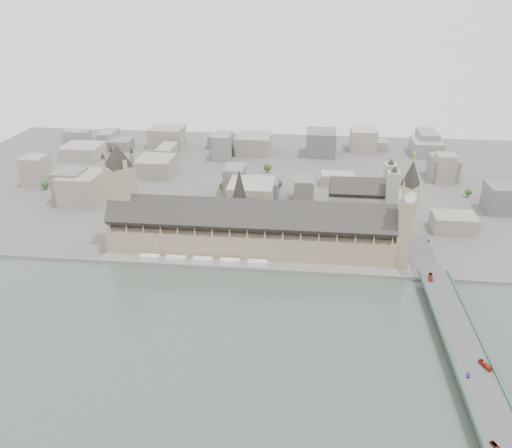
# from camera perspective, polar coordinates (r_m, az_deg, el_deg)

# --- Properties ---
(ground) EXTENTS (900.00, 900.00, 0.00)m
(ground) POSITION_cam_1_polar(r_m,az_deg,el_deg) (460.16, -1.01, -4.40)
(ground) COLOR #595651
(ground) RESTS_ON ground
(river_thames) EXTENTS (600.00, 600.00, 0.00)m
(river_thames) POSITION_cam_1_polar(r_m,az_deg,el_deg) (328.80, -4.71, -18.70)
(river_thames) COLOR #3F4A3F
(river_thames) RESTS_ON ground
(embankment_wall) EXTENTS (600.00, 1.50, 3.00)m
(embankment_wall) POSITION_cam_1_polar(r_m,az_deg,el_deg) (446.53, -1.24, -5.18)
(embankment_wall) COLOR gray
(embankment_wall) RESTS_ON ground
(river_terrace) EXTENTS (270.00, 15.00, 2.00)m
(river_terrace) POSITION_cam_1_polar(r_m,az_deg,el_deg) (453.21, -1.12, -4.75)
(river_terrace) COLOR gray
(river_terrace) RESTS_ON ground
(terrace_tents) EXTENTS (118.00, 7.00, 4.00)m
(terrace_tents) POSITION_cam_1_polar(r_m,az_deg,el_deg) (458.33, -6.10, -4.11)
(terrace_tents) COLOR white
(terrace_tents) RESTS_ON river_terrace
(palace_of_westminster) EXTENTS (265.00, 40.73, 55.44)m
(palace_of_westminster) POSITION_cam_1_polar(r_m,az_deg,el_deg) (466.82, -0.73, -0.78)
(palace_of_westminster) COLOR tan
(palace_of_westminster) RESTS_ON ground
(elizabeth_tower) EXTENTS (17.00, 17.00, 107.50)m
(elizabeth_tower) POSITION_cam_1_polar(r_m,az_deg,el_deg) (447.41, 16.90, 1.84)
(elizabeth_tower) COLOR tan
(elizabeth_tower) RESTS_ON ground
(victoria_tower) EXTENTS (30.00, 30.00, 100.00)m
(victoria_tower) POSITION_cam_1_polar(r_m,az_deg,el_deg) (487.95, -15.07, 3.67)
(victoria_tower) COLOR tan
(victoria_tower) RESTS_ON ground
(central_tower) EXTENTS (13.00, 13.00, 48.00)m
(central_tower) POSITION_cam_1_polar(r_m,az_deg,el_deg) (459.45, -1.91, 3.57)
(central_tower) COLOR gray
(central_tower) RESTS_ON ground
(westminster_bridge) EXTENTS (25.00, 325.00, 10.25)m
(westminster_bridge) POSITION_cam_1_polar(r_m,az_deg,el_deg) (397.00, 21.64, -10.91)
(westminster_bridge) COLOR #474749
(westminster_bridge) RESTS_ON ground
(bridge_parapets) EXTENTS (25.00, 235.00, 1.15)m
(bridge_parapets) POSITION_cam_1_polar(r_m,az_deg,el_deg) (359.97, 23.49, -14.30)
(bridge_parapets) COLOR #315A43
(bridge_parapets) RESTS_ON westminster_bridge
(westminster_abbey) EXTENTS (68.00, 36.00, 64.00)m
(westminster_abbey) POSITION_cam_1_polar(r_m,az_deg,el_deg) (535.19, 12.12, 2.44)
(westminster_abbey) COLOR #A29E91
(westminster_abbey) RESTS_ON ground
(city_skyline_inland) EXTENTS (720.00, 360.00, 38.00)m
(city_skyline_inland) POSITION_cam_1_polar(r_m,az_deg,el_deg) (676.59, 1.53, 7.30)
(city_skyline_inland) COLOR gray
(city_skyline_inland) RESTS_ON ground
(park_trees) EXTENTS (110.00, 30.00, 15.00)m
(park_trees) POSITION_cam_1_polar(r_m,az_deg,el_deg) (510.56, -1.31, -0.29)
(park_trees) COLOR #194518
(park_trees) RESTS_ON ground
(red_bus_north) EXTENTS (4.37, 11.43, 3.11)m
(red_bus_north) POSITION_cam_1_polar(r_m,az_deg,el_deg) (439.69, 19.35, -5.74)
(red_bus_north) COLOR red
(red_bus_north) RESTS_ON westminster_bridge
(red_bus_south) EXTENTS (6.43, 10.24, 2.83)m
(red_bus_south) POSITION_cam_1_polar(r_m,az_deg,el_deg) (359.64, 24.72, -14.44)
(red_bus_south) COLOR #B52A16
(red_bus_south) RESTS_ON westminster_bridge
(car_blue) EXTENTS (3.21, 4.88, 1.54)m
(car_blue) POSITION_cam_1_polar(r_m,az_deg,el_deg) (348.92, 23.09, -15.59)
(car_blue) COLOR #164A92
(car_blue) RESTS_ON westminster_bridge
(car_grey) EXTENTS (4.77, 6.28, 1.58)m
(car_grey) POSITION_cam_1_polar(r_m,az_deg,el_deg) (312.68, 25.64, -21.82)
(car_grey) COLOR gray
(car_grey) RESTS_ON westminster_bridge
(car_approach) EXTENTS (4.20, 5.78, 1.56)m
(car_approach) POSITION_cam_1_polar(r_m,az_deg,el_deg) (501.17, 19.12, -1.85)
(car_approach) COLOR gray
(car_approach) RESTS_ON westminster_bridge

